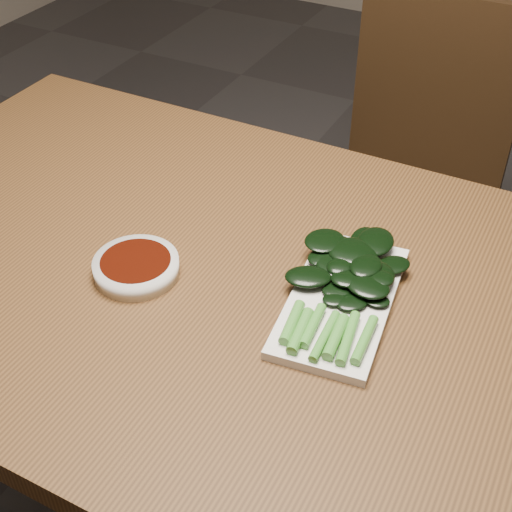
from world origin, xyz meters
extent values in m
cube|color=#4E3016|center=(0.00, 0.00, 0.73)|extent=(1.40, 0.80, 0.04)
cylinder|color=#4E3016|center=(-0.64, 0.34, 0.35)|extent=(0.05, 0.05, 0.71)
cube|color=black|center=(0.03, 0.71, 0.43)|extent=(0.39, 0.39, 0.04)
cylinder|color=black|center=(-0.14, 0.55, 0.21)|extent=(0.04, 0.04, 0.41)
cylinder|color=black|center=(0.19, 0.55, 0.21)|extent=(0.04, 0.04, 0.41)
cylinder|color=black|center=(-0.14, 0.88, 0.21)|extent=(0.04, 0.04, 0.41)
cylinder|color=black|center=(0.19, 0.88, 0.21)|extent=(0.04, 0.04, 0.41)
cube|color=black|center=(0.02, 0.89, 0.67)|extent=(0.39, 0.03, 0.44)
cylinder|color=silver|center=(-0.15, -0.06, 0.76)|extent=(0.12, 0.12, 0.02)
cylinder|color=#360D04|center=(-0.15, -0.06, 0.77)|extent=(0.10, 0.10, 0.00)
cube|color=silver|center=(0.14, 0.01, 0.76)|extent=(0.17, 0.28, 0.01)
cylinder|color=#499332|center=(0.10, -0.07, 0.77)|extent=(0.03, 0.08, 0.02)
cylinder|color=#499332|center=(0.12, -0.08, 0.77)|extent=(0.03, 0.08, 0.02)
cylinder|color=#499332|center=(0.13, -0.06, 0.77)|extent=(0.02, 0.08, 0.01)
cylinder|color=#499332|center=(0.15, -0.07, 0.77)|extent=(0.02, 0.09, 0.01)
cylinder|color=#499332|center=(0.16, -0.07, 0.77)|extent=(0.02, 0.08, 0.02)
cylinder|color=#499332|center=(0.18, -0.06, 0.77)|extent=(0.03, 0.09, 0.01)
cylinder|color=#499332|center=(0.19, -0.06, 0.77)|extent=(0.02, 0.08, 0.01)
ellipsoid|color=black|center=(0.12, 0.08, 0.77)|extent=(0.06, 0.05, 0.01)
ellipsoid|color=black|center=(0.13, 0.08, 0.78)|extent=(0.08, 0.08, 0.01)
ellipsoid|color=black|center=(0.14, 0.13, 0.78)|extent=(0.06, 0.08, 0.01)
ellipsoid|color=black|center=(0.16, 0.06, 0.78)|extent=(0.10, 0.10, 0.02)
ellipsoid|color=black|center=(0.12, 0.09, 0.78)|extent=(0.09, 0.08, 0.01)
ellipsoid|color=black|center=(0.16, 0.03, 0.78)|extent=(0.07, 0.07, 0.01)
ellipsoid|color=black|center=(0.08, 0.02, 0.78)|extent=(0.08, 0.07, 0.01)
ellipsoid|color=black|center=(0.15, 0.07, 0.78)|extent=(0.05, 0.06, 0.01)
ellipsoid|color=black|center=(0.10, 0.08, 0.77)|extent=(0.09, 0.10, 0.01)
ellipsoid|color=black|center=(0.12, 0.05, 0.78)|extent=(0.05, 0.05, 0.01)
ellipsoid|color=black|center=(0.09, 0.10, 0.78)|extent=(0.06, 0.05, 0.01)
ellipsoid|color=black|center=(0.10, 0.07, 0.78)|extent=(0.09, 0.11, 0.01)
ellipsoid|color=black|center=(0.07, 0.09, 0.78)|extent=(0.08, 0.08, 0.01)
ellipsoid|color=black|center=(0.13, 0.03, 0.78)|extent=(0.05, 0.05, 0.01)
ellipsoid|color=black|center=(0.12, 0.12, 0.78)|extent=(0.06, 0.08, 0.01)
ellipsoid|color=black|center=(0.18, 0.10, 0.77)|extent=(0.06, 0.07, 0.01)
ellipsoid|color=black|center=(0.18, 0.05, 0.78)|extent=(0.05, 0.05, 0.01)
ellipsoid|color=black|center=(0.17, 0.05, 0.78)|extent=(0.06, 0.06, 0.01)
ellipsoid|color=black|center=(0.13, 0.02, 0.77)|extent=(0.06, 0.06, 0.01)
ellipsoid|color=black|center=(0.13, 0.00, 0.77)|extent=(0.05, 0.04, 0.01)
ellipsoid|color=black|center=(0.18, 0.02, 0.77)|extent=(0.04, 0.03, 0.01)
ellipsoid|color=black|center=(0.15, 0.00, 0.77)|extent=(0.06, 0.06, 0.01)
camera|label=1|loc=(0.36, -0.68, 1.42)|focal=50.00mm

